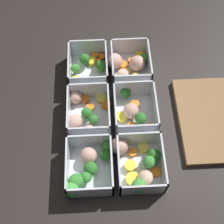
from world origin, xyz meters
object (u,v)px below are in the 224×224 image
at_px(container_far_center, 134,110).
at_px(container_near_center, 87,114).
at_px(container_near_right, 88,168).
at_px(container_far_right, 138,164).
at_px(container_near_left, 89,67).
at_px(container_far_left, 129,65).

bearing_deg(container_far_center, container_near_center, -87.98).
height_order(container_near_center, container_far_center, same).
bearing_deg(container_near_right, container_far_right, 91.61).
xyz_separation_m(container_near_right, container_far_right, (-0.00, 0.13, -0.00)).
distance_m(container_near_left, container_far_center, 0.21).
distance_m(container_near_left, container_far_right, 0.35).
bearing_deg(container_far_left, container_far_center, 0.45).
distance_m(container_far_left, container_far_right, 0.33).
relative_size(container_near_left, container_far_left, 1.02).
distance_m(container_near_center, container_near_right, 0.17).
bearing_deg(container_far_right, container_near_right, -88.39).
bearing_deg(container_near_left, container_far_left, 91.02).
relative_size(container_near_left, container_near_center, 0.85).
height_order(container_near_left, container_far_center, same).
xyz_separation_m(container_far_left, container_far_center, (0.17, 0.00, 0.00)).
xyz_separation_m(container_near_left, container_far_center, (0.16, 0.13, 0.00)).
distance_m(container_far_left, container_far_center, 0.17).
relative_size(container_near_right, container_far_center, 1.01).
bearing_deg(container_near_right, container_near_center, -178.94).
bearing_deg(container_far_left, container_near_left, -88.98).
relative_size(container_near_left, container_far_right, 0.89).
bearing_deg(container_far_right, container_far_center, 179.48).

